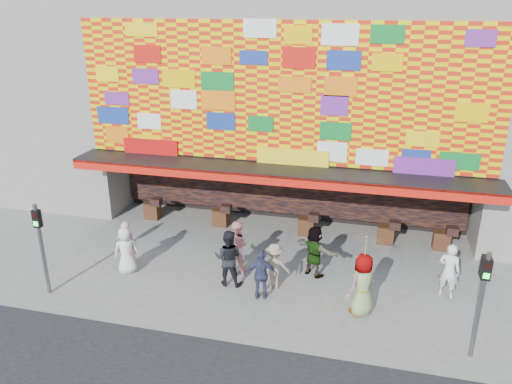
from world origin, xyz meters
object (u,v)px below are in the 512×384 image
ped_d (274,266)px  ped_b (127,245)px  ped_c (228,258)px  ped_g (363,285)px  signal_left (41,239)px  parasol (366,249)px  ped_i (236,246)px  ped_f (314,251)px  ped_h (449,271)px  ped_a (126,250)px  ped_e (261,275)px  signal_right (482,294)px

ped_d → ped_b: bearing=-10.8°
ped_c → ped_g: ped_g is taller
signal_left → ped_b: 2.81m
ped_d → parasol: (2.75, -0.76, 1.35)m
ped_c → ped_i: ped_c is taller
ped_f → ped_g: (1.63, -1.85, 0.07)m
ped_h → ped_f: bearing=15.8°
ped_f → ped_g: size_ratio=0.92×
signal_left → parasol: size_ratio=1.69×
ped_f → ped_i: size_ratio=0.97×
ped_c → parasol: 4.43m
ped_g → ped_i: size_ratio=1.05×
ped_a → ped_c: (3.52, 0.11, 0.13)m
signal_left → ped_g: bearing=7.4°
ped_e → ped_a: bearing=-19.7°
signal_right → ped_c: bearing=165.2°
ped_f → parasol: parasol is taller
ped_e → ped_i: (-1.21, 1.44, 0.09)m
signal_right → ped_f: 5.54m
ped_a → ped_c: 3.52m
ped_g → parasol: size_ratio=1.07×
ped_c → ped_g: (4.22, -0.63, 0.02)m
ped_b → ped_h: 10.37m
ped_c → ped_f: ped_c is taller
signal_left → ped_a: 2.73m
ped_a → ped_f: ped_f is taller
signal_left → ped_d: (6.79, 2.01, -1.10)m
signal_right → ped_e: 6.10m
ped_d → ped_a: bearing=-8.0°
ped_c → ped_i: bearing=-92.5°
ped_c → ped_d: size_ratio=1.23×
ped_a → ped_i: size_ratio=0.90×
ped_g → ped_i: (-4.21, 1.51, -0.05)m
parasol → ped_g: bearing=0.0°
ped_g → signal_left: bearing=-37.2°
ped_g → ped_h: 2.97m
ped_a → ped_d: (4.99, 0.24, -0.05)m
ped_e → ped_i: size_ratio=0.90×
signal_right → parasol: (-2.86, 1.24, 0.25)m
signal_left → parasol: 9.62m
ped_a → signal_left: bearing=15.2°
ped_a → ped_h: bearing=156.6°
ped_g → ped_h: (2.52, 1.57, -0.06)m
ped_f → parasol: size_ratio=0.99×
ped_b → ped_i: 3.69m
ped_i → parasol: 4.64m
ped_e → parasol: bearing=164.3°
signal_left → ped_b: (1.72, 2.00, -0.98)m
ped_f → parasol: (1.63, -1.85, 1.23)m
ped_f → ped_h: 4.16m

